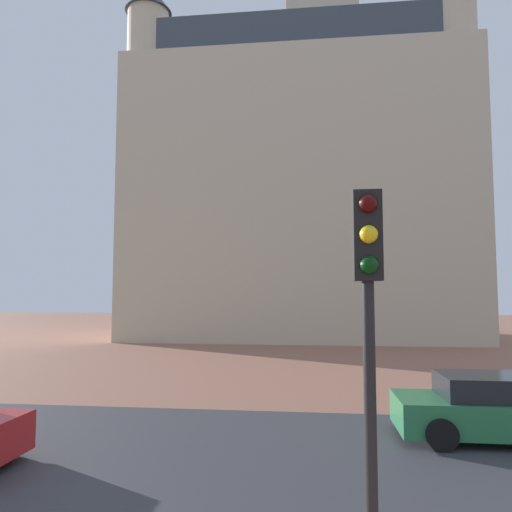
% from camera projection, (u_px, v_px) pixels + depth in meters
% --- Properties ---
extents(ground_plane, '(120.00, 120.00, 0.00)m').
position_uv_depth(ground_plane, '(249.00, 429.00, 11.04)').
color(ground_plane, '#93604C').
extents(street_asphalt_strip, '(120.00, 6.90, 0.00)m').
position_uv_depth(street_asphalt_strip, '(237.00, 454.00, 9.30)').
color(street_asphalt_strip, '#38383D').
rests_on(street_asphalt_strip, ground_plane).
extents(landmark_building, '(23.53, 11.47, 39.11)m').
position_uv_depth(landmark_building, '(301.00, 174.00, 34.90)').
color(landmark_building, beige).
rests_on(landmark_building, ground_plane).
extents(car_green, '(4.34, 1.93, 1.38)m').
position_uv_depth(car_green, '(499.00, 409.00, 10.23)').
color(car_green, '#287042').
rests_on(car_green, ground_plane).
extents(traffic_light_pole, '(0.28, 0.34, 4.18)m').
position_uv_depth(traffic_light_pole, '(369.00, 315.00, 4.67)').
color(traffic_light_pole, black).
rests_on(traffic_light_pole, ground_plane).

